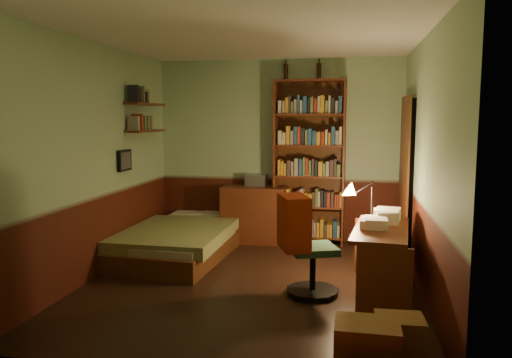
% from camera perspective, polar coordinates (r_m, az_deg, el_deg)
% --- Properties ---
extents(floor, '(3.50, 4.00, 0.02)m').
position_cam_1_polar(floor, '(5.52, -0.49, -11.83)').
color(floor, black).
rests_on(floor, ground).
extents(ceiling, '(3.50, 4.00, 0.02)m').
position_cam_1_polar(ceiling, '(5.29, -0.52, 16.12)').
color(ceiling, silver).
rests_on(ceiling, wall_back).
extents(wall_back, '(3.50, 0.02, 2.60)m').
position_cam_1_polar(wall_back, '(7.22, 2.59, 3.25)').
color(wall_back, '#94B88D').
rests_on(wall_back, ground).
extents(wall_left, '(0.02, 4.00, 2.60)m').
position_cam_1_polar(wall_left, '(5.85, -17.70, 2.04)').
color(wall_left, '#94B88D').
rests_on(wall_left, ground).
extents(wall_right, '(0.02, 4.00, 2.60)m').
position_cam_1_polar(wall_right, '(5.20, 18.89, 1.42)').
color(wall_right, '#94B88D').
rests_on(wall_right, ground).
extents(wall_front, '(3.50, 0.02, 2.60)m').
position_cam_1_polar(wall_front, '(3.31, -7.27, -1.26)').
color(wall_front, '#94B88D').
rests_on(wall_front, ground).
extents(doorway, '(0.06, 0.90, 2.00)m').
position_cam_1_polar(doorway, '(6.51, 16.83, -0.11)').
color(doorway, black).
rests_on(doorway, ground).
extents(door_trim, '(0.02, 0.98, 2.08)m').
position_cam_1_polar(door_trim, '(6.51, 16.52, -0.10)').
color(door_trim, '#4B2813').
rests_on(door_trim, ground).
extents(bed, '(1.32, 2.27, 0.65)m').
position_cam_1_polar(bed, '(6.59, -8.50, -5.74)').
color(bed, olive).
rests_on(bed, ground).
extents(dresser, '(0.91, 0.46, 0.80)m').
position_cam_1_polar(dresser, '(7.15, -0.22, -4.06)').
color(dresser, '#532413').
rests_on(dresser, ground).
extents(mini_stereo, '(0.30, 0.24, 0.16)m').
position_cam_1_polar(mini_stereo, '(7.19, 0.04, -0.12)').
color(mini_stereo, '#B2B2B7').
rests_on(mini_stereo, dresser).
extents(bookshelf, '(0.99, 0.33, 2.30)m').
position_cam_1_polar(bookshelf, '(7.02, 6.13, 1.87)').
color(bookshelf, '#532413').
rests_on(bookshelf, ground).
extents(bottle_left, '(0.08, 0.08, 0.22)m').
position_cam_1_polar(bottle_left, '(7.17, 3.42, 12.09)').
color(bottle_left, black).
rests_on(bottle_left, bookshelf).
extents(bottle_right, '(0.08, 0.08, 0.23)m').
position_cam_1_polar(bottle_right, '(7.12, 7.21, 12.09)').
color(bottle_right, black).
rests_on(bottle_right, bookshelf).
extents(desk, '(0.66, 1.31, 0.67)m').
position_cam_1_polar(desk, '(5.27, 14.01, -9.01)').
color(desk, '#532413').
rests_on(desk, ground).
extents(paper_stack, '(0.31, 0.38, 0.14)m').
position_cam_1_polar(paper_stack, '(5.50, 14.79, -4.03)').
color(paper_stack, silver).
rests_on(paper_stack, desk).
extents(desk_lamp, '(0.21, 0.21, 0.55)m').
position_cam_1_polar(desk_lamp, '(5.60, 13.10, -1.64)').
color(desk_lamp, black).
rests_on(desk_lamp, desk).
extents(office_chair, '(0.70, 0.66, 1.12)m').
position_cam_1_polar(office_chair, '(5.04, 6.54, -6.97)').
color(office_chair, '#274F34').
rests_on(office_chair, ground).
extents(red_jacket, '(0.33, 0.49, 0.53)m').
position_cam_1_polar(red_jacket, '(5.15, 7.47, 2.61)').
color(red_jacket, '#AE2E10').
rests_on(red_jacket, office_chair).
extents(wall_shelf_lower, '(0.20, 0.90, 0.03)m').
position_cam_1_polar(wall_shelf_lower, '(6.77, -12.46, 5.39)').
color(wall_shelf_lower, '#532413').
rests_on(wall_shelf_lower, wall_left).
extents(wall_shelf_upper, '(0.20, 0.90, 0.03)m').
position_cam_1_polar(wall_shelf_upper, '(6.77, -12.54, 8.35)').
color(wall_shelf_upper, '#532413').
rests_on(wall_shelf_upper, wall_left).
extents(framed_picture, '(0.04, 0.32, 0.26)m').
position_cam_1_polar(framed_picture, '(6.37, -14.80, 2.07)').
color(framed_picture, black).
rests_on(framed_picture, wall_left).
extents(cardboard_box_a, '(0.46, 0.37, 0.34)m').
position_cam_1_polar(cardboard_box_a, '(3.80, 12.54, -18.10)').
color(cardboard_box_a, olive).
rests_on(cardboard_box_a, ground).
extents(cardboard_box_b, '(0.38, 0.32, 0.26)m').
position_cam_1_polar(cardboard_box_b, '(4.16, 16.06, -16.57)').
color(cardboard_box_b, olive).
rests_on(cardboard_box_b, ground).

